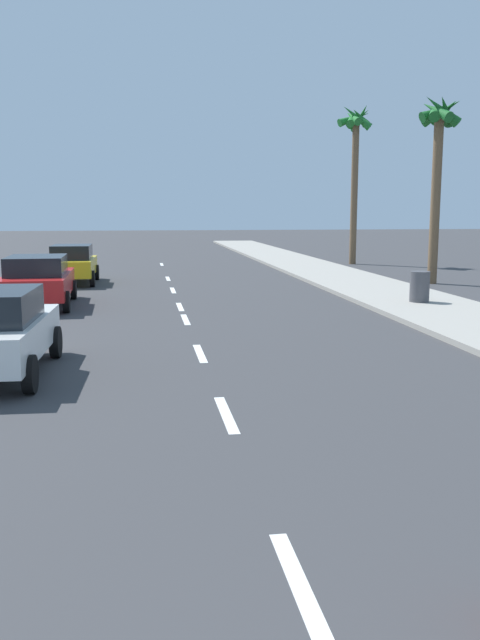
% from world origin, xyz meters
% --- Properties ---
extents(ground_plane, '(160.00, 160.00, 0.00)m').
position_xyz_m(ground_plane, '(0.00, 20.00, 0.00)').
color(ground_plane, '#38383A').
extents(sidewalk_strip, '(3.60, 80.00, 0.14)m').
position_xyz_m(sidewalk_strip, '(7.39, 22.00, 0.07)').
color(sidewalk_strip, '#9E998E').
rests_on(sidewalk_strip, ground).
extents(lane_stripe_1, '(0.16, 1.80, 0.01)m').
position_xyz_m(lane_stripe_1, '(0.00, 4.79, 0.00)').
color(lane_stripe_1, white).
rests_on(lane_stripe_1, ground).
extents(lane_stripe_2, '(0.16, 1.80, 0.01)m').
position_xyz_m(lane_stripe_2, '(0.00, 9.41, 0.00)').
color(lane_stripe_2, white).
rests_on(lane_stripe_2, ground).
extents(lane_stripe_3, '(0.16, 1.80, 0.01)m').
position_xyz_m(lane_stripe_3, '(0.00, 13.67, 0.00)').
color(lane_stripe_3, white).
rests_on(lane_stripe_3, ground).
extents(lane_stripe_4, '(0.16, 1.80, 0.01)m').
position_xyz_m(lane_stripe_4, '(0.00, 18.08, 0.00)').
color(lane_stripe_4, white).
rests_on(lane_stripe_4, ground).
extents(lane_stripe_5, '(0.16, 1.80, 0.01)m').
position_xyz_m(lane_stripe_5, '(0.00, 20.53, 0.00)').
color(lane_stripe_5, white).
rests_on(lane_stripe_5, ground).
extents(lane_stripe_6, '(0.16, 1.80, 0.01)m').
position_xyz_m(lane_stripe_6, '(0.00, 24.87, 0.00)').
color(lane_stripe_6, white).
rests_on(lane_stripe_6, ground).
extents(lane_stripe_7, '(0.16, 1.80, 0.01)m').
position_xyz_m(lane_stripe_7, '(0.00, 29.22, 0.00)').
color(lane_stripe_7, white).
rests_on(lane_stripe_7, ground).
extents(lane_stripe_8, '(0.16, 1.80, 0.01)m').
position_xyz_m(lane_stripe_8, '(0.00, 37.04, 0.00)').
color(lane_stripe_8, white).
rests_on(lane_stripe_8, ground).
extents(parked_car_red, '(2.17, 4.55, 1.57)m').
position_xyz_m(parked_car_red, '(-4.32, 21.28, 0.84)').
color(parked_car_red, red).
rests_on(parked_car_red, ground).
extents(parked_car_yellow, '(1.88, 4.05, 1.57)m').
position_xyz_m(parked_car_yellow, '(-3.88, 27.83, 0.84)').
color(parked_car_yellow, gold).
rests_on(parked_car_yellow, ground).
extents(palm_tree_far, '(1.68, 1.87, 7.46)m').
position_xyz_m(palm_tree_far, '(10.55, 25.69, 5.70)').
color(palm_tree_far, brown).
rests_on(palm_tree_far, ground).
extents(palm_tree_distant, '(1.95, 1.70, 8.62)m').
position_xyz_m(palm_tree_distant, '(10.47, 35.82, 6.55)').
color(palm_tree_distant, brown).
rests_on(palm_tree_distant, ground).
extents(trash_bin_far, '(0.60, 0.60, 0.94)m').
position_xyz_m(trash_bin_far, '(7.36, 19.59, 0.61)').
color(trash_bin_far, '#47474C').
rests_on(trash_bin_far, sidewalk_strip).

